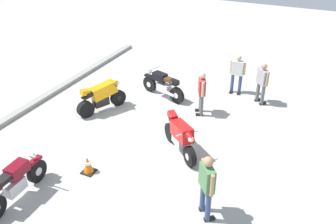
{
  "coord_description": "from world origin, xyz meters",
  "views": [
    {
      "loc": [
        -8.13,
        -4.77,
        6.34
      ],
      "look_at": [
        0.49,
        -0.75,
        0.75
      ],
      "focal_mm": 36.63,
      "sensor_mm": 36.0,
      "label": 1
    }
  ],
  "objects": [
    {
      "name": "traffic_cone",
      "position": [
        -2.32,
        0.4,
        0.26
      ],
      "size": [
        0.36,
        0.36,
        0.53
      ],
      "color": "black",
      "rests_on": "ground"
    },
    {
      "name": "motorcycle_black_cruiser",
      "position": [
        2.64,
        0.47,
        0.52
      ],
      "size": [
        0.91,
        2.03,
        1.09
      ],
      "rotation": [
        0.0,
        0.0,
        1.27
      ],
      "color": "black",
      "rests_on": "ground"
    },
    {
      "name": "motorcycle_red_sportbike",
      "position": [
        -0.36,
        -1.55,
        0.59
      ],
      "size": [
        1.46,
        1.57,
        1.14
      ],
      "rotation": [
        0.0,
        0.0,
        3.97
      ],
      "color": "black",
      "rests_on": "ground"
    },
    {
      "name": "person_in_green_shirt",
      "position": [
        -2.44,
        -3.08,
        1.01
      ],
      "size": [
        0.58,
        0.54,
        1.75
      ],
      "rotation": [
        0.0,
        0.0,
        5.43
      ],
      "color": "#384772",
      "rests_on": "ground"
    },
    {
      "name": "motorcycle_orange_sportbike",
      "position": [
        0.75,
        2.0,
        0.59
      ],
      "size": [
        1.84,
        1.05,
        1.14
      ],
      "rotation": [
        0.0,
        0.0,
        5.84
      ],
      "color": "black",
      "rests_on": "ground"
    },
    {
      "name": "person_in_red_shirt",
      "position": [
        2.06,
        -1.31,
        0.9
      ],
      "size": [
        0.6,
        0.46,
        1.61
      ],
      "rotation": [
        0.0,
        0.0,
        2.02
      ],
      "color": "#59595B",
      "rests_on": "ground"
    },
    {
      "name": "motorcycle_maroon_cruiser",
      "position": [
        -3.91,
        1.4,
        0.52
      ],
      "size": [
        2.09,
        0.7,
        1.09
      ],
      "rotation": [
        0.0,
        0.0,
        0.04
      ],
      "color": "black",
      "rests_on": "ground"
    },
    {
      "name": "person_in_gray_shirt",
      "position": [
        3.75,
        -3.07,
        0.9
      ],
      "size": [
        0.53,
        0.54,
        1.6
      ],
      "rotation": [
        0.0,
        0.0,
        5.53
      ],
      "color": "#59595B",
      "rests_on": "ground"
    },
    {
      "name": "ground_plane",
      "position": [
        0.0,
        0.0,
        0.0
      ],
      "size": [
        40.0,
        40.0,
        0.0
      ],
      "primitive_type": "plane",
      "color": "#ADAAA3"
    },
    {
      "name": "person_in_white_shirt",
      "position": [
        4.21,
        -2.01,
        0.9
      ],
      "size": [
        0.32,
        0.63,
        1.6
      ],
      "rotation": [
        0.0,
        0.0,
        3.19
      ],
      "color": "#384772",
      "rests_on": "ground"
    },
    {
      "name": "curb_edge",
      "position": [
        0.0,
        4.6,
        0.07
      ],
      "size": [
        14.0,
        0.3,
        0.15
      ],
      "primitive_type": "cube",
      "color": "gray",
      "rests_on": "ground"
    }
  ]
}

